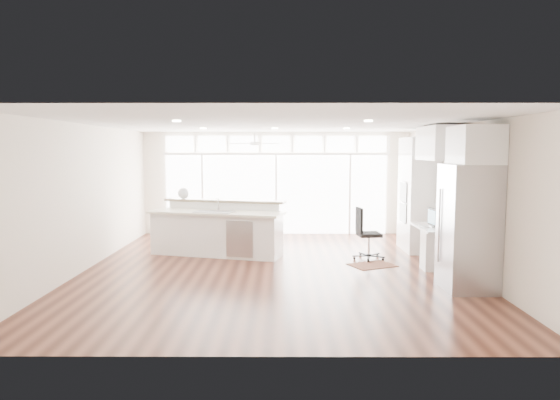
{
  "coord_description": "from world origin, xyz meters",
  "views": [
    {
      "loc": [
        0.15,
        -9.18,
        2.22
      ],
      "look_at": [
        0.11,
        0.6,
        1.24
      ],
      "focal_mm": 32.0,
      "sensor_mm": 36.0,
      "label": 1
    }
  ],
  "objects": [
    {
      "name": "transom_row",
      "position": [
        0.0,
        3.94,
        2.38
      ],
      "size": [
        5.9,
        0.06,
        0.4
      ],
      "primitive_type": "cube",
      "color": "white",
      "rests_on": "wall_back"
    },
    {
      "name": "rug",
      "position": [
        1.9,
        0.29,
        0.01
      ],
      "size": [
        1.0,
        0.89,
        0.01
      ],
      "primitive_type": "cube",
      "rotation": [
        0.0,
        0.0,
        0.42
      ],
      "color": "#3D1D13",
      "rests_on": "floor"
    },
    {
      "name": "floor",
      "position": [
        0.0,
        0.0,
        -0.01
      ],
      "size": [
        7.0,
        8.0,
        0.02
      ],
      "primitive_type": "cube",
      "color": "#3B1B12",
      "rests_on": "ground"
    },
    {
      "name": "upper_cabinets",
      "position": [
        3.17,
        0.3,
        2.35
      ],
      "size": [
        0.64,
        1.3,
        0.64
      ],
      "primitive_type": "cube",
      "color": "white",
      "rests_on": "wall_right"
    },
    {
      "name": "oven_cabinet",
      "position": [
        3.17,
        1.8,
        1.25
      ],
      "size": [
        0.64,
        1.2,
        2.5
      ],
      "primitive_type": "cube",
      "color": "white",
      "rests_on": "floor"
    },
    {
      "name": "wall_back",
      "position": [
        0.0,
        4.0,
        1.35
      ],
      "size": [
        7.0,
        0.04,
        2.7
      ],
      "primitive_type": "cube",
      "color": "#EFE2CF",
      "rests_on": "floor"
    },
    {
      "name": "wall_left",
      "position": [
        -3.5,
        0.0,
        1.35
      ],
      "size": [
        0.04,
        8.0,
        2.7
      ],
      "primitive_type": "cube",
      "color": "#EFE2CF",
      "rests_on": "floor"
    },
    {
      "name": "refrigerator",
      "position": [
        3.11,
        -1.35,
        1.0
      ],
      "size": [
        0.76,
        0.9,
        2.0
      ],
      "primitive_type": "cube",
      "color": "#A2A2A7",
      "rests_on": "floor"
    },
    {
      "name": "wall_front",
      "position": [
        0.0,
        -4.0,
        1.35
      ],
      "size": [
        7.0,
        0.04,
        2.7
      ],
      "primitive_type": "cube",
      "color": "#EFE2CF",
      "rests_on": "floor"
    },
    {
      "name": "monitor",
      "position": [
        3.05,
        0.3,
        0.94
      ],
      "size": [
        0.1,
        0.44,
        0.37
      ],
      "primitive_type": "cube",
      "rotation": [
        0.0,
        0.0,
        0.07
      ],
      "color": "black",
      "rests_on": "desk_nook"
    },
    {
      "name": "desk_nook",
      "position": [
        3.13,
        0.3,
        0.38
      ],
      "size": [
        0.72,
        1.3,
        0.76
      ],
      "primitive_type": "cube",
      "color": "white",
      "rests_on": "floor"
    },
    {
      "name": "framed_photos",
      "position": [
        3.46,
        0.92,
        1.4
      ],
      "size": [
        0.06,
        0.22,
        0.8
      ],
      "primitive_type": "cube",
      "color": "black",
      "rests_on": "wall_right"
    },
    {
      "name": "fridge_cabinet",
      "position": [
        3.17,
        -1.35,
        2.3
      ],
      "size": [
        0.64,
        0.9,
        0.6
      ],
      "primitive_type": "cube",
      "color": "white",
      "rests_on": "wall_right"
    },
    {
      "name": "ceiling",
      "position": [
        0.0,
        0.0,
        2.7
      ],
      "size": [
        7.0,
        8.0,
        0.02
      ],
      "primitive_type": "cube",
      "color": "white",
      "rests_on": "wall_back"
    },
    {
      "name": "fishbowl",
      "position": [
        -2.04,
        1.89,
        1.26
      ],
      "size": [
        0.3,
        0.3,
        0.25
      ],
      "primitive_type": "sphere",
      "rotation": [
        0.0,
        0.0,
        -0.24
      ],
      "color": "silver",
      "rests_on": "kitchen_island"
    },
    {
      "name": "glass_wall",
      "position": [
        0.0,
        3.94,
        1.05
      ],
      "size": [
        5.8,
        0.06,
        2.08
      ],
      "primitive_type": "cube",
      "color": "white",
      "rests_on": "wall_back"
    },
    {
      "name": "potted_plant",
      "position": [
        3.17,
        1.8,
        2.61
      ],
      "size": [
        0.28,
        0.3,
        0.23
      ],
      "primitive_type": "imported",
      "rotation": [
        0.0,
        0.0,
        0.05
      ],
      "color": "#2E6129",
      "rests_on": "oven_cabinet"
    },
    {
      "name": "wall_right",
      "position": [
        3.5,
        0.0,
        1.35
      ],
      "size": [
        0.04,
        8.0,
        2.7
      ],
      "primitive_type": "cube",
      "color": "#EFE2CF",
      "rests_on": "floor"
    },
    {
      "name": "office_chair",
      "position": [
        1.93,
        0.84,
        0.53
      ],
      "size": [
        0.6,
        0.57,
        1.05
      ],
      "primitive_type": "cube",
      "rotation": [
        0.0,
        0.0,
        0.12
      ],
      "color": "black",
      "rests_on": "floor"
    },
    {
      "name": "recessed_lights",
      "position": [
        0.0,
        0.2,
        2.68
      ],
      "size": [
        3.4,
        3.0,
        0.02
      ],
      "primitive_type": "cube",
      "color": "white",
      "rests_on": "ceiling"
    },
    {
      "name": "desk_window",
      "position": [
        3.46,
        0.3,
        1.55
      ],
      "size": [
        0.04,
        0.85,
        0.85
      ],
      "primitive_type": "cube",
      "color": "white",
      "rests_on": "wall_right"
    },
    {
      "name": "kitchen_island",
      "position": [
        -1.23,
        1.26,
        0.57
      ],
      "size": [
        3.05,
        1.79,
        1.14
      ],
      "primitive_type": "cube",
      "rotation": [
        0.0,
        0.0,
        -0.26
      ],
      "color": "white",
      "rests_on": "floor"
    },
    {
      "name": "ceiling_fan",
      "position": [
        -0.5,
        2.8,
        2.48
      ],
      "size": [
        1.16,
        1.16,
        0.32
      ],
      "primitive_type": "cube",
      "color": "white",
      "rests_on": "ceiling"
    },
    {
      "name": "keyboard",
      "position": [
        2.88,
        0.3,
        0.77
      ],
      "size": [
        0.14,
        0.32,
        0.02
      ],
      "primitive_type": "cube",
      "rotation": [
        0.0,
        0.0,
        0.07
      ],
      "color": "silver",
      "rests_on": "desk_nook"
    }
  ]
}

